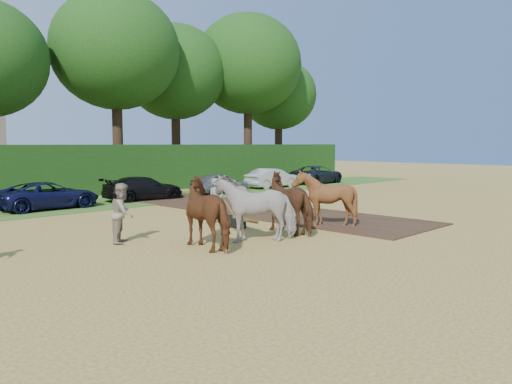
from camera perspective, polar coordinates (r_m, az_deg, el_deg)
ground at (r=17.71m, az=12.36°, el=-4.50°), size 120.00×120.00×0.00m
earth_strip at (r=23.21m, az=-0.40°, el=-1.95°), size 4.50×17.00×0.05m
grass_verge at (r=27.72m, az=-12.94°, el=-0.89°), size 50.00×5.00×0.03m
hedgerow at (r=31.48m, az=-17.42°, el=2.46°), size 46.00×1.60×3.00m
spectator_near at (r=15.89m, az=-14.98°, el=-2.33°), size 1.13×1.13×1.85m
plough_team at (r=16.57m, az=2.00°, el=-1.45°), size 7.00×4.87×2.09m
parked_cars at (r=27.64m, az=-12.49°, el=0.49°), size 36.75×3.04×1.48m
treeline at (r=34.11m, az=-23.01°, el=15.10°), size 48.70×10.60×14.21m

